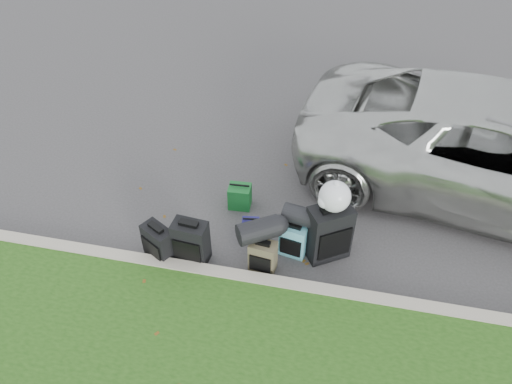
% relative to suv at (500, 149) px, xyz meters
% --- Properties ---
extents(ground, '(120.00, 120.00, 0.00)m').
position_rel_suv_xyz_m(ground, '(-3.36, -1.59, -0.84)').
color(ground, '#383535').
rests_on(ground, ground).
extents(curb, '(120.00, 0.18, 0.15)m').
position_rel_suv_xyz_m(curb, '(-3.36, -2.59, -0.76)').
color(curb, '#9E937F').
rests_on(curb, ground).
extents(suv, '(6.41, 3.74, 1.67)m').
position_rel_suv_xyz_m(suv, '(0.00, 0.00, 0.00)').
color(suv, '#B7B7B2').
rests_on(suv, ground).
extents(suitcase_small_black, '(0.50, 0.43, 0.55)m').
position_rel_suv_xyz_m(suitcase_small_black, '(-4.61, -2.38, -0.56)').
color(suitcase_small_black, black).
rests_on(suitcase_small_black, ground).
extents(suitcase_large_black_left, '(0.49, 0.32, 0.67)m').
position_rel_suv_xyz_m(suitcase_large_black_left, '(-4.16, -2.33, -0.50)').
color(suitcase_large_black_left, black).
rests_on(suitcase_large_black_left, ground).
extents(suitcase_olive, '(0.38, 0.26, 0.49)m').
position_rel_suv_xyz_m(suitcase_olive, '(-3.17, -2.31, -0.59)').
color(suitcase_olive, '#413A28').
rests_on(suitcase_olive, ground).
extents(suitcase_teal, '(0.39, 0.28, 0.51)m').
position_rel_suv_xyz_m(suitcase_teal, '(-2.81, -1.94, -0.58)').
color(suitcase_teal, teal).
rests_on(suitcase_teal, ground).
extents(suitcase_large_black_right, '(0.66, 0.59, 0.85)m').
position_rel_suv_xyz_m(suitcase_large_black_right, '(-2.35, -1.86, -0.41)').
color(suitcase_large_black_right, black).
rests_on(suitcase_large_black_right, ground).
extents(tote_green, '(0.35, 0.29, 0.38)m').
position_rel_suv_xyz_m(tote_green, '(-3.76, -1.15, -0.65)').
color(tote_green, '#166326').
rests_on(tote_green, ground).
extents(tote_navy, '(0.27, 0.22, 0.26)m').
position_rel_suv_xyz_m(tote_navy, '(-3.47, -1.70, -0.71)').
color(tote_navy, navy).
rests_on(tote_navy, ground).
extents(duffel_left, '(0.63, 0.55, 0.30)m').
position_rel_suv_xyz_m(duffel_left, '(-3.25, -2.21, -0.20)').
color(duffel_left, black).
rests_on(duffel_left, suitcase_olive).
extents(duffel_right, '(0.51, 0.34, 0.26)m').
position_rel_suv_xyz_m(duffel_right, '(-2.75, -1.84, -0.19)').
color(duffel_right, black).
rests_on(duffel_right, suitcase_teal).
extents(trash_bag, '(0.41, 0.41, 0.41)m').
position_rel_suv_xyz_m(trash_bag, '(-2.34, -1.83, 0.22)').
color(trash_bag, white).
rests_on(trash_bag, suitcase_large_black_right).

